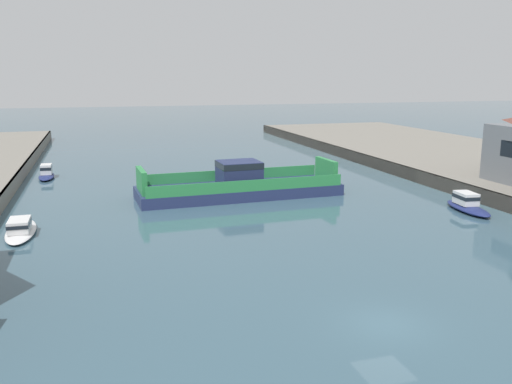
{
  "coord_description": "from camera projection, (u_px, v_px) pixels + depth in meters",
  "views": [
    {
      "loc": [
        -13.04,
        -21.71,
        11.95
      ],
      "look_at": [
        0.0,
        22.55,
        2.0
      ],
      "focal_mm": 37.94,
      "sensor_mm": 36.0,
      "label": 1
    }
  ],
  "objects": [
    {
      "name": "chain_ferry",
      "position": [
        239.0,
        186.0,
        54.56
      ],
      "size": [
        20.65,
        7.23,
        3.57
      ],
      "color": "navy",
      "rests_on": "ground"
    },
    {
      "name": "moored_boat_near_left",
      "position": [
        20.0,
        228.0,
        41.4
      ],
      "size": [
        2.18,
        7.27,
        1.3
      ],
      "color": "white",
      "rests_on": "ground"
    },
    {
      "name": "moored_boat_mid_left",
      "position": [
        467.0,
        204.0,
        48.64
      ],
      "size": [
        2.76,
        6.46,
        1.66
      ],
      "color": "navy",
      "rests_on": "ground"
    },
    {
      "name": "ground_plane",
      "position": [
        386.0,
        325.0,
        26.48
      ],
      "size": [
        400.0,
        400.0,
        0.0
      ],
      "primitive_type": "plane",
      "color": "#385666"
    },
    {
      "name": "moored_boat_far_left",
      "position": [
        46.0,
        173.0,
        64.31
      ],
      "size": [
        1.73,
        5.47,
        1.62
      ],
      "color": "navy",
      "rests_on": "ground"
    }
  ]
}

